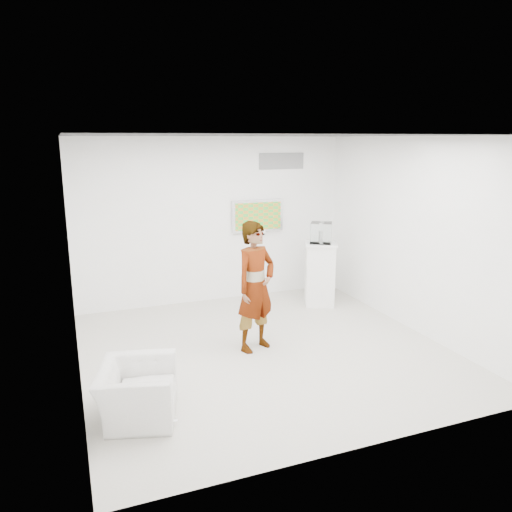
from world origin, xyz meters
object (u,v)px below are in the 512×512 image
armchair (137,392)px  pedestal (320,274)px  floor_uplight (257,290)px  tv (257,216)px  person (256,287)px

armchair → pedestal: pedestal is taller
floor_uplight → tv: bearing=62.9°
pedestal → tv: bearing=133.0°
person → floor_uplight: 2.52m
pedestal → floor_uplight: size_ratio=4.19×
tv → pedestal: bearing=-47.0°
tv → person: (-0.94, -2.34, -0.62)m
tv → armchair: size_ratio=1.10×
armchair → pedestal: bearing=-38.2°
person → tv: bearing=44.5°
tv → armchair: (-2.80, -3.58, -1.26)m
pedestal → floor_uplight: 1.29m
tv → armchair: 4.71m
armchair → floor_uplight: (2.74, 3.46, -0.16)m
tv → person: size_ratio=0.54×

